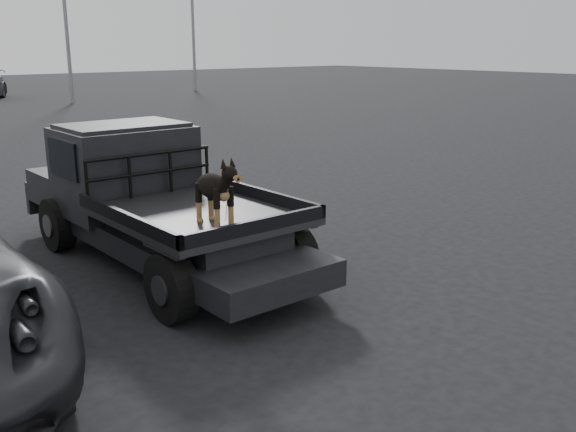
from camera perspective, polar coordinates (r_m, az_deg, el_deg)
ground at (r=6.78m, az=-5.33°, el=-10.00°), size 120.00×120.00×0.00m
flatbed_ute at (r=8.68m, az=-11.22°, el=-1.33°), size 2.00×5.40×0.92m
ute_cab at (r=9.31m, az=-14.36°, el=5.28°), size 1.72×1.30×0.88m
headache_rack at (r=8.68m, az=-12.11°, el=3.63°), size 1.80×0.08×0.55m
dog at (r=7.10m, az=-6.57°, el=2.14°), size 0.32×0.60×0.74m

